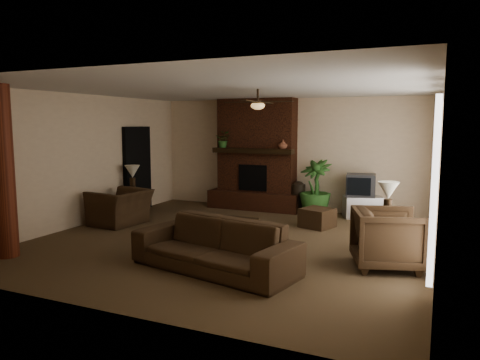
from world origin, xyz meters
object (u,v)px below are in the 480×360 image
at_px(sofa, 214,237).
at_px(floor_plant, 315,200).
at_px(coffee_table, 222,222).
at_px(tv_stand, 363,207).
at_px(floor_vase, 298,195).
at_px(side_table_right, 390,236).
at_px(ottoman, 317,218).
at_px(lamp_left, 132,174).
at_px(armchair_left, 120,201).
at_px(side_table_left, 133,204).
at_px(log_column, 3,172).
at_px(lamp_right, 388,193).
at_px(armchair_right, 388,236).

height_order(sofa, floor_plant, sofa).
relative_size(coffee_table, tv_stand, 1.41).
distance_m(floor_vase, side_table_right, 3.63).
height_order(ottoman, side_table_right, side_table_right).
relative_size(floor_vase, floor_plant, 0.58).
relative_size(lamp_left, side_table_right, 1.18).
bearing_deg(sofa, lamp_left, 153.95).
distance_m(tv_stand, lamp_left, 5.46).
distance_m(ottoman, lamp_left, 4.44).
xyz_separation_m(ottoman, tv_stand, (0.72, 1.39, 0.05)).
bearing_deg(armchair_left, sofa, 64.68).
bearing_deg(armchair_left, tv_stand, 126.33).
bearing_deg(side_table_left, side_table_right, -7.23).
relative_size(sofa, armchair_left, 2.23).
bearing_deg(tv_stand, floor_plant, 166.57).
relative_size(sofa, side_table_right, 4.66).
distance_m(armchair_left, tv_stand, 5.51).
bearing_deg(log_column, ottoman, 45.16).
distance_m(armchair_left, floor_vase, 4.25).
relative_size(ottoman, side_table_right, 1.09).
bearing_deg(lamp_right, log_column, -153.14).
bearing_deg(sofa, coffee_table, 124.50).
distance_m(coffee_table, floor_plant, 3.23).
relative_size(log_column, side_table_left, 5.09).
bearing_deg(coffee_table, sofa, -67.55).
height_order(ottoman, side_table_left, side_table_left).
bearing_deg(ottoman, lamp_right, -39.96).
xyz_separation_m(lamp_left, side_table_right, (5.93, -0.76, -0.73)).
xyz_separation_m(armchair_right, side_table_right, (-0.06, 0.95, -0.22)).
height_order(floor_plant, side_table_left, floor_plant).
bearing_deg(armchair_right, log_column, 90.44).
bearing_deg(coffee_table, log_column, -140.87).
height_order(armchair_left, floor_vase, armchair_left).
height_order(log_column, sofa, log_column).
distance_m(log_column, lamp_right, 6.37).
bearing_deg(lamp_left, tv_stand, 20.94).
height_order(sofa, side_table_right, sofa).
relative_size(armchair_left, floor_plant, 0.87).
bearing_deg(armchair_left, floor_vase, 137.25).
relative_size(tv_stand, side_table_right, 1.55).
distance_m(armchair_left, ottoman, 4.26).
height_order(armchair_right, floor_plant, armchair_right).
relative_size(armchair_right, lamp_left, 1.54).
height_order(lamp_left, side_table_right, lamp_left).
distance_m(log_column, armchair_right, 6.16).
distance_m(ottoman, lamp_right, 2.16).
bearing_deg(lamp_right, side_table_left, 172.84).
relative_size(side_table_right, lamp_right, 0.85).
distance_m(coffee_table, side_table_right, 2.98).
height_order(log_column, lamp_right, log_column).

